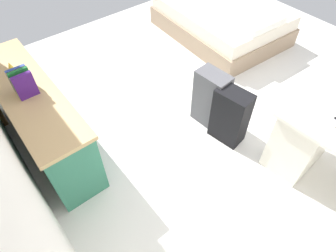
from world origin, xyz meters
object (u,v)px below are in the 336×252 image
Objects in this scene: suitcase_spare_grey at (211,99)px; figurine_small at (11,67)px; credenza at (40,118)px; bed at (222,20)px; suitcase_black at (230,116)px.

figurine_small is (1.16, 1.60, 0.50)m from suitcase_spare_grey.
bed is at bearing -82.31° from credenza.
suitcase_black is at bearing -126.00° from credenza.
bed is 2.16m from suitcase_black.
figurine_small is (0.33, 0.00, 0.45)m from credenza.
credenza is 0.55m from figurine_small.
suitcase_black is at bearing 136.29° from bed.
credenza reaches higher than bed.
bed is at bearing -52.86° from suitcase_black.
suitcase_black is at bearing -132.96° from figurine_small.
figurine_small is at bearing 91.68° from bed.
credenza is 16.36× the size of figurine_small.
credenza is 2.76× the size of suitcase_black.
figurine_small is (-0.09, 3.07, 0.60)m from bed.
bed is at bearing -54.48° from suitcase_spare_grey.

